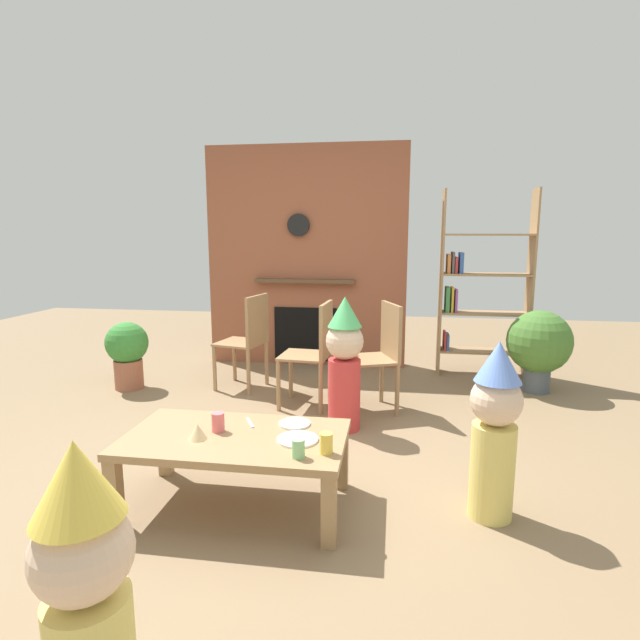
% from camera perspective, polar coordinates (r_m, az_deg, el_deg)
% --- Properties ---
extents(ground_plane, '(12.00, 12.00, 0.00)m').
position_cam_1_polar(ground_plane, '(3.30, -3.77, -16.54)').
color(ground_plane, '#846B4C').
extents(brick_fireplace_feature, '(2.20, 0.28, 2.40)m').
position_cam_1_polar(brick_fireplace_feature, '(5.57, -1.54, 7.09)').
color(brick_fireplace_feature, '#935138').
rests_on(brick_fireplace_feature, ground_plane).
extents(bookshelf, '(0.90, 0.28, 1.90)m').
position_cam_1_polar(bookshelf, '(5.38, 17.56, 3.38)').
color(bookshelf, '#9E7A51').
rests_on(bookshelf, ground_plane).
extents(coffee_table, '(1.18, 0.66, 0.41)m').
position_cam_1_polar(coffee_table, '(2.79, -9.63, -13.93)').
color(coffee_table, '#9E7A51').
rests_on(coffee_table, ground_plane).
extents(paper_cup_near_left, '(0.06, 0.06, 0.10)m').
position_cam_1_polar(paper_cup_near_left, '(2.51, 0.72, -13.89)').
color(paper_cup_near_left, '#F2CC4C').
rests_on(paper_cup_near_left, coffee_table).
extents(paper_cup_near_right, '(0.07, 0.07, 0.10)m').
position_cam_1_polar(paper_cup_near_right, '(2.82, -11.55, -11.34)').
color(paper_cup_near_right, '#E5666B').
rests_on(paper_cup_near_right, coffee_table).
extents(paper_cup_center, '(0.06, 0.06, 0.09)m').
position_cam_1_polar(paper_cup_center, '(2.47, -2.49, -14.42)').
color(paper_cup_center, '#8CD18C').
rests_on(paper_cup_center, coffee_table).
extents(paper_plate_front, '(0.22, 0.22, 0.01)m').
position_cam_1_polar(paper_plate_front, '(2.67, -2.57, -13.44)').
color(paper_plate_front, white).
rests_on(paper_plate_front, coffee_table).
extents(paper_plate_rear, '(0.18, 0.18, 0.01)m').
position_cam_1_polar(paper_plate_rear, '(2.87, -2.91, -11.72)').
color(paper_plate_rear, white).
rests_on(paper_plate_rear, coffee_table).
extents(birthday_cake_slice, '(0.10, 0.10, 0.08)m').
position_cam_1_polar(birthday_cake_slice, '(2.75, -13.78, -12.25)').
color(birthday_cake_slice, '#EAC68C').
rests_on(birthday_cake_slice, coffee_table).
extents(table_fork, '(0.09, 0.14, 0.01)m').
position_cam_1_polar(table_fork, '(2.92, -8.00, -11.52)').
color(table_fork, silver).
rests_on(table_fork, coffee_table).
extents(child_with_cone_hat, '(0.26, 0.26, 0.96)m').
position_cam_1_polar(child_with_cone_hat, '(1.65, -25.05, -26.91)').
color(child_with_cone_hat, '#E0CC66').
rests_on(child_with_cone_hat, ground_plane).
extents(child_in_pink, '(0.26, 0.26, 0.94)m').
position_cam_1_polar(child_in_pink, '(2.75, 19.30, -11.35)').
color(child_in_pink, '#E0CC66').
rests_on(child_in_pink, ground_plane).
extents(child_by_the_chairs, '(0.28, 0.28, 1.01)m').
position_cam_1_polar(child_by_the_chairs, '(3.73, 2.81, -4.61)').
color(child_by_the_chairs, '#D13838').
rests_on(child_by_the_chairs, ground_plane).
extents(dining_chair_left, '(0.48, 0.48, 0.90)m').
position_cam_1_polar(dining_chair_left, '(4.74, -8.12, -1.83)').
color(dining_chair_left, '#9E7A51').
rests_on(dining_chair_left, ground_plane).
extents(dining_chair_middle, '(0.43, 0.43, 0.90)m').
position_cam_1_polar(dining_chair_middle, '(4.21, -0.54, -3.22)').
color(dining_chair_middle, '#9E7A51').
rests_on(dining_chair_middle, ground_plane).
extents(dining_chair_right, '(0.52, 0.52, 0.90)m').
position_cam_1_polar(dining_chair_right, '(4.16, 6.86, -3.47)').
color(dining_chair_right, '#9E7A51').
rests_on(dining_chair_right, ground_plane).
extents(potted_plant_tall, '(0.58, 0.58, 0.77)m').
position_cam_1_polar(potted_plant_tall, '(5.04, 23.71, -2.53)').
color(potted_plant_tall, '#4C5660').
rests_on(potted_plant_tall, ground_plane).
extents(potted_plant_short, '(0.39, 0.39, 0.64)m').
position_cam_1_polar(potted_plant_short, '(5.08, -21.13, -3.23)').
color(potted_plant_short, '#9E5B42').
rests_on(potted_plant_short, ground_plane).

